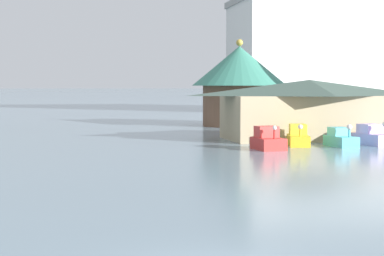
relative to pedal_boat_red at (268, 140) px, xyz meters
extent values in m
cube|color=red|center=(0.01, -0.07, -0.21)|extent=(1.83, 2.48, 0.76)
cube|color=#E8423C|center=(-0.02, 0.22, 0.54)|extent=(1.46, 1.18, 0.73)
cylinder|color=red|center=(0.10, -0.99, 0.45)|extent=(0.14, 0.14, 0.55)
sphere|color=white|center=(0.10, -0.99, 0.86)|extent=(0.28, 0.28, 0.28)
cube|color=yellow|center=(2.83, 2.15, -0.23)|extent=(2.02, 3.22, 0.71)
cube|color=yellow|center=(2.93, 2.51, 0.50)|extent=(1.42, 1.58, 0.74)
cylinder|color=yellow|center=(2.54, 0.99, 0.37)|extent=(0.14, 0.14, 0.48)
sphere|color=white|center=(2.54, 0.99, 0.77)|extent=(0.33, 0.33, 0.33)
cube|color=#4CB7CC|center=(5.45, 1.10, -0.23)|extent=(1.54, 2.74, 0.70)
cube|color=#5DCDE2|center=(5.42, 1.42, 0.40)|extent=(1.22, 1.28, 0.57)
cylinder|color=#4CB7CC|center=(5.55, 0.05, 0.36)|extent=(0.14, 0.14, 0.48)
sphere|color=white|center=(5.55, 0.05, 0.78)|extent=(0.36, 0.36, 0.36)
cube|color=#B299D8|center=(8.11, 1.74, -0.20)|extent=(2.21, 3.19, 0.78)
cube|color=#C8ADF0|center=(8.03, 2.09, 0.51)|extent=(1.62, 1.58, 0.64)
cube|color=tan|center=(5.52, 7.14, 1.07)|extent=(12.48, 6.26, 3.31)
pyramid|color=#42564C|center=(5.52, 7.14, 3.32)|extent=(13.48, 7.19, 1.19)
cylinder|color=brown|center=(4.51, 23.78, 1.45)|extent=(7.36, 7.36, 4.07)
cone|color=#387F6B|center=(4.51, 23.78, 5.47)|extent=(9.58, 9.58, 3.97)
sphere|color=#B7993D|center=(4.51, 23.78, 7.80)|extent=(0.70, 0.70, 0.70)
cube|color=silver|center=(27.65, 59.67, 7.93)|extent=(27.40, 15.90, 17.02)
cube|color=#999993|center=(27.65, 59.67, 16.94)|extent=(27.94, 16.22, 1.00)
camera|label=1|loc=(-12.37, -38.88, 3.47)|focal=59.90mm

